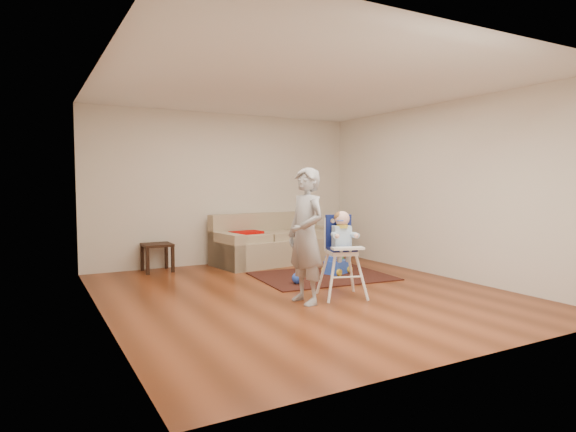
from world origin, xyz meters
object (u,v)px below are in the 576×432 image
ride_on_toy (337,260)px  side_table (157,258)px  adult (306,236)px  toy_ball (297,278)px  high_chair (342,256)px  sofa (277,238)px

ride_on_toy → side_table: bearing=124.9°
adult → ride_on_toy: bearing=128.9°
side_table → adult: bearing=-69.9°
side_table → toy_ball: 2.52m
toy_ball → high_chair: (0.13, -0.91, 0.44)m
ride_on_toy → toy_ball: 1.03m
sofa → ride_on_toy: (0.33, -1.46, -0.21)m
side_table → toy_ball: (1.51, -2.01, -0.13)m
toy_ball → high_chair: high_chair is taller
toy_ball → sofa: bearing=71.3°
high_chair → adult: bearing=-159.8°
sofa → high_chair: high_chair is taller
sofa → toy_ball: bearing=-116.2°
ride_on_toy → adult: (-1.38, -1.33, 0.59)m
ride_on_toy → adult: adult is taller
sofa → side_table: (-2.14, 0.16, -0.22)m
sofa → adult: bearing=-118.1°
high_chair → toy_ball: bearing=114.2°
sofa → ride_on_toy: 1.51m
sofa → toy_ball: (-0.62, -1.84, -0.35)m
toy_ball → adult: (-0.43, -0.95, 0.72)m
side_table → ride_on_toy: size_ratio=1.05×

